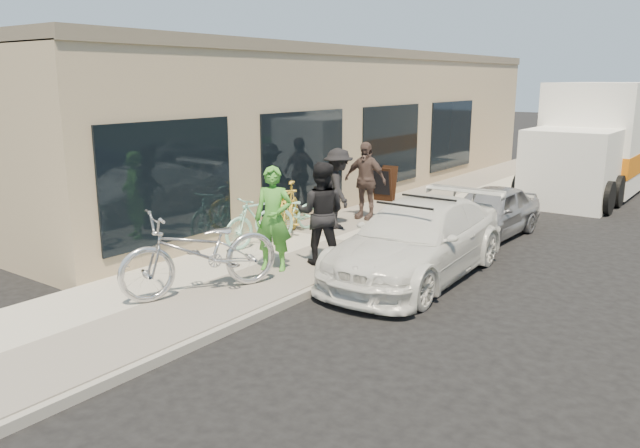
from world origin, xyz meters
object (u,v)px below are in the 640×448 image
Objects in this scene: woman_rider at (273,219)px; cruiser_bike_a at (260,220)px; man_standing at (321,213)px; moving_truck at (595,145)px; bystander_b at (365,180)px; tandem_bike at (201,252)px; bike_rack at (321,201)px; sandwich_board at (384,183)px; bystander_a at (338,188)px; sedan_white at (417,240)px; sedan_silver at (489,212)px; cruiser_bike_b at (288,213)px; cruiser_bike_c at (288,210)px.

woman_rider is 1.72m from cruiser_bike_a.
cruiser_bike_a is (-1.71, 0.29, -0.40)m from man_standing.
bystander_b is (-3.31, -7.81, -0.40)m from moving_truck.
tandem_bike is 2.95m from cruiser_bike_a.
bike_rack is at bearing 101.33° from cruiser_bike_a.
tandem_bike is 1.38× the size of man_standing.
sandwich_board is 6.25m from man_standing.
bystander_a is at bearing -87.51° from man_standing.
bystander_b is at bearing 133.24° from sedan_white.
cruiser_bike_a is at bearing 114.56° from woman_rider.
sedan_silver is at bearing -93.67° from moving_truck.
moving_truck is 4.02× the size of cruiser_bike_b.
bystander_a reaches higher than sedan_silver.
moving_truck is (0.44, 7.24, 0.91)m from sedan_silver.
woman_rider is (-2.37, -12.25, -0.41)m from moving_truck.
sandwich_board is 0.20× the size of sedan_white.
sedan_silver is at bearing 52.33° from cruiser_bike_b.
cruiser_bike_c is (-3.33, 0.53, 0.05)m from sedan_white.
sandwich_board is at bearing 96.65° from bike_rack.
man_standing is (-1.50, -4.21, 0.51)m from sedan_silver.
cruiser_bike_a is (0.44, -5.57, 0.04)m from sandwich_board.
sedan_white is 2.53m from woman_rider.
sandwich_board is 0.37× the size of tandem_bike.
sedan_white is 2.61× the size of bystander_a.
sandwich_board is 0.28× the size of sedan_silver.
bystander_a is at bearing 72.39° from cruiser_bike_b.
sandwich_board is 8.43m from tandem_bike.
moving_truck is at bearing 54.05° from woman_rider.
sedan_white reaches higher than bike_rack.
sedan_silver is (3.24, 1.85, -0.16)m from bike_rack.
bystander_b reaches higher than sedan_white.
moving_truck is 10.88m from cruiser_bike_c.
moving_truck is at bearing 46.24° from sandwich_board.
bike_rack is 0.54× the size of bystander_a.
moving_truck is at bearing 102.46° from tandem_bike.
cruiser_bike_b is (-3.45, -2.77, 0.03)m from sedan_silver.
tandem_bike reaches higher than cruiser_bike_b.
sandwich_board is 0.56× the size of cruiser_bike_b.
moving_truck reaches higher than sandwich_board.
sedan_silver is at bearing 95.55° from tandem_bike.
moving_truck reaches higher than cruiser_bike_c.
bike_rack is 0.21× the size of sedan_white.
bike_rack is 1.37m from bystander_b.
cruiser_bike_a is (-1.18, 2.70, -0.15)m from tandem_bike.
sandwich_board is 4.42m from cruiser_bike_b.
woman_rider is at bearing 35.68° from man_standing.
bystander_b is (-2.87, -0.57, 0.50)m from sedan_silver.
bystander_b is (-0.04, 1.18, 0.03)m from bystander_a.
woman_rider is 0.99× the size of man_standing.
bystander_a is (-0.80, 4.87, 0.22)m from tandem_bike.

